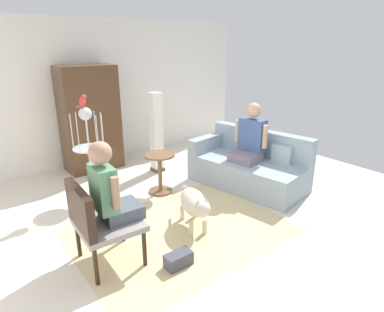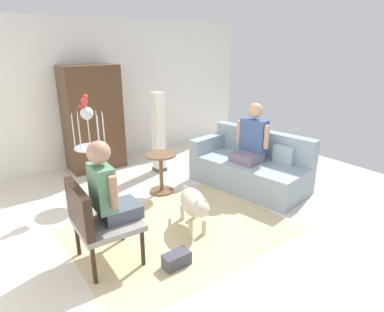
{
  "view_description": "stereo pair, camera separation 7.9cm",
  "coord_description": "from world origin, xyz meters",
  "px_view_note": "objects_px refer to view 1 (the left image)",
  "views": [
    {
      "loc": [
        -2.25,
        -2.97,
        2.22
      ],
      "look_at": [
        0.1,
        0.07,
        0.88
      ],
      "focal_mm": 30.91,
      "sensor_mm": 36.0,
      "label": 1
    },
    {
      "loc": [
        -2.19,
        -3.02,
        2.22
      ],
      "look_at": [
        0.1,
        0.07,
        0.88
      ],
      "focal_mm": 30.91,
      "sensor_mm": 36.0,
      "label": 2
    }
  ],
  "objects_px": {
    "armchair": "(96,219)",
    "dog": "(194,203)",
    "person_on_couch": "(250,138)",
    "column_lamp": "(156,133)",
    "armoire_cabinet": "(90,119)",
    "person_on_armchair": "(109,189)",
    "couch": "(248,167)",
    "parrot": "(83,101)",
    "round_end_table": "(160,171)",
    "bird_cage_stand": "(89,149)",
    "handbag": "(178,260)"
  },
  "relations": [
    {
      "from": "armchair",
      "to": "armoire_cabinet",
      "type": "bearing_deg",
      "value": 69.13
    },
    {
      "from": "bird_cage_stand",
      "to": "handbag",
      "type": "distance_m",
      "value": 2.18
    },
    {
      "from": "armoire_cabinet",
      "to": "person_on_couch",
      "type": "bearing_deg",
      "value": -54.02
    },
    {
      "from": "column_lamp",
      "to": "person_on_armchair",
      "type": "bearing_deg",
      "value": -132.18
    },
    {
      "from": "bird_cage_stand",
      "to": "handbag",
      "type": "relative_size",
      "value": 4.75
    },
    {
      "from": "bird_cage_stand",
      "to": "column_lamp",
      "type": "distance_m",
      "value": 1.39
    },
    {
      "from": "armchair",
      "to": "dog",
      "type": "height_order",
      "value": "armchair"
    },
    {
      "from": "dog",
      "to": "armoire_cabinet",
      "type": "bearing_deg",
      "value": 93.34
    },
    {
      "from": "dog",
      "to": "armoire_cabinet",
      "type": "height_order",
      "value": "armoire_cabinet"
    },
    {
      "from": "handbag",
      "to": "person_on_armchair",
      "type": "bearing_deg",
      "value": 133.35
    },
    {
      "from": "round_end_table",
      "to": "armoire_cabinet",
      "type": "bearing_deg",
      "value": 103.66
    },
    {
      "from": "couch",
      "to": "column_lamp",
      "type": "height_order",
      "value": "column_lamp"
    },
    {
      "from": "person_on_couch",
      "to": "handbag",
      "type": "relative_size",
      "value": 3.11
    },
    {
      "from": "bird_cage_stand",
      "to": "handbag",
      "type": "bearing_deg",
      "value": -87.84
    },
    {
      "from": "bird_cage_stand",
      "to": "armchair",
      "type": "bearing_deg",
      "value": -109.55
    },
    {
      "from": "person_on_armchair",
      "to": "handbag",
      "type": "bearing_deg",
      "value": -46.65
    },
    {
      "from": "bird_cage_stand",
      "to": "handbag",
      "type": "xyz_separation_m",
      "value": [
        0.08,
        -2.07,
        -0.69
      ]
    },
    {
      "from": "person_on_armchair",
      "to": "bird_cage_stand",
      "type": "xyz_separation_m",
      "value": [
        0.4,
        1.57,
        -0.07
      ]
    },
    {
      "from": "dog",
      "to": "handbag",
      "type": "xyz_separation_m",
      "value": [
        -0.58,
        -0.48,
        -0.27
      ]
    },
    {
      "from": "column_lamp",
      "to": "parrot",
      "type": "bearing_deg",
      "value": -165.29
    },
    {
      "from": "person_on_couch",
      "to": "dog",
      "type": "height_order",
      "value": "person_on_couch"
    },
    {
      "from": "dog",
      "to": "bird_cage_stand",
      "type": "xyz_separation_m",
      "value": [
        -0.66,
        1.59,
        0.42
      ]
    },
    {
      "from": "person_on_armchair",
      "to": "armoire_cabinet",
      "type": "height_order",
      "value": "armoire_cabinet"
    },
    {
      "from": "person_on_couch",
      "to": "armoire_cabinet",
      "type": "distance_m",
      "value": 2.83
    },
    {
      "from": "person_on_armchair",
      "to": "handbag",
      "type": "distance_m",
      "value": 1.03
    },
    {
      "from": "parrot",
      "to": "armoire_cabinet",
      "type": "bearing_deg",
      "value": 66.73
    },
    {
      "from": "handbag",
      "to": "person_on_couch",
      "type": "bearing_deg",
      "value": 25.38
    },
    {
      "from": "dog",
      "to": "round_end_table",
      "type": "bearing_deg",
      "value": 78.41
    },
    {
      "from": "armchair",
      "to": "person_on_couch",
      "type": "height_order",
      "value": "person_on_couch"
    },
    {
      "from": "armchair",
      "to": "column_lamp",
      "type": "distance_m",
      "value": 2.7
    },
    {
      "from": "couch",
      "to": "parrot",
      "type": "xyz_separation_m",
      "value": [
        -2.21,
        1.05,
        1.14
      ]
    },
    {
      "from": "dog",
      "to": "column_lamp",
      "type": "distance_m",
      "value": 2.09
    },
    {
      "from": "couch",
      "to": "dog",
      "type": "xyz_separation_m",
      "value": [
        -1.53,
        -0.54,
        0.04
      ]
    },
    {
      "from": "armchair",
      "to": "person_on_armchair",
      "type": "bearing_deg",
      "value": -2.62
    },
    {
      "from": "parrot",
      "to": "dog",
      "type": "bearing_deg",
      "value": -66.85
    },
    {
      "from": "bird_cage_stand",
      "to": "person_on_couch",
      "type": "bearing_deg",
      "value": -26.68
    },
    {
      "from": "column_lamp",
      "to": "armoire_cabinet",
      "type": "height_order",
      "value": "armoire_cabinet"
    },
    {
      "from": "couch",
      "to": "dog",
      "type": "height_order",
      "value": "couch"
    },
    {
      "from": "bird_cage_stand",
      "to": "armoire_cabinet",
      "type": "bearing_deg",
      "value": 67.44
    },
    {
      "from": "bird_cage_stand",
      "to": "parrot",
      "type": "relative_size",
      "value": 7.81
    },
    {
      "from": "person_on_couch",
      "to": "column_lamp",
      "type": "height_order",
      "value": "column_lamp"
    },
    {
      "from": "couch",
      "to": "armchair",
      "type": "height_order",
      "value": "armchair"
    },
    {
      "from": "armchair",
      "to": "person_on_couch",
      "type": "xyz_separation_m",
      "value": [
        2.71,
        0.47,
        0.26
      ]
    },
    {
      "from": "armchair",
      "to": "armoire_cabinet",
      "type": "relative_size",
      "value": 0.5
    },
    {
      "from": "round_end_table",
      "to": "person_on_armchair",
      "type": "bearing_deg",
      "value": -139.08
    },
    {
      "from": "dog",
      "to": "bird_cage_stand",
      "type": "height_order",
      "value": "bird_cage_stand"
    },
    {
      "from": "person_on_couch",
      "to": "round_end_table",
      "type": "height_order",
      "value": "person_on_couch"
    },
    {
      "from": "person_on_armchair",
      "to": "person_on_couch",
      "type": "bearing_deg",
      "value": 10.63
    },
    {
      "from": "person_on_armchair",
      "to": "column_lamp",
      "type": "distance_m",
      "value": 2.6
    },
    {
      "from": "round_end_table",
      "to": "parrot",
      "type": "xyz_separation_m",
      "value": [
        -0.92,
        0.44,
        1.1
      ]
    }
  ]
}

